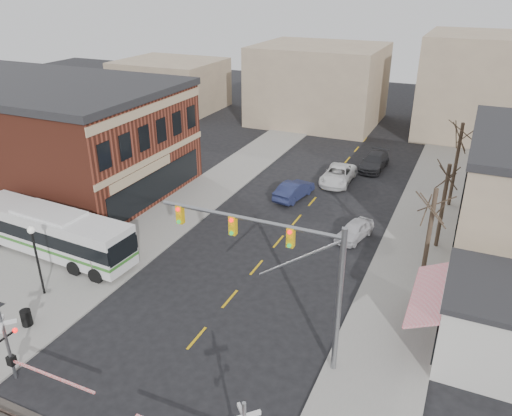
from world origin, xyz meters
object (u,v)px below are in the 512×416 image
(transit_bus, at_px, (52,232))
(car_a, at_px, (354,230))
(traffic_signal_mast, at_px, (287,260))
(car_b, at_px, (294,190))
(trash_bin, at_px, (26,318))
(car_c, at_px, (338,175))
(pedestrian_near, at_px, (94,267))
(rr_crossing_west, at_px, (14,349))
(car_d, at_px, (374,162))
(street_lamp, at_px, (35,247))
(pedestrian_far, at_px, (110,238))

(transit_bus, distance_m, car_a, 21.75)
(traffic_signal_mast, relative_size, car_b, 2.00)
(trash_bin, xyz_separation_m, car_c, (9.99, 28.28, 0.18))
(traffic_signal_mast, xyz_separation_m, pedestrian_near, (-13.71, 1.48, -4.69))
(traffic_signal_mast, distance_m, rr_crossing_west, 13.59)
(car_b, xyz_separation_m, car_d, (4.88, 10.40, -0.01))
(car_a, bearing_deg, car_c, 125.70)
(car_b, bearing_deg, street_lamp, 76.04)
(traffic_signal_mast, xyz_separation_m, car_c, (-4.04, 24.48, -4.94))
(car_a, bearing_deg, street_lamp, -122.38)
(street_lamp, distance_m, pedestrian_near, 3.95)
(car_a, distance_m, car_c, 11.22)
(car_a, distance_m, pedestrian_near, 18.75)
(car_c, bearing_deg, trash_bin, -110.63)
(street_lamp, bearing_deg, car_d, 65.79)
(car_b, bearing_deg, pedestrian_near, 77.93)
(transit_bus, bearing_deg, car_b, 53.94)
(street_lamp, bearing_deg, car_a, 44.01)
(car_b, bearing_deg, trash_bin, 81.85)
(transit_bus, relative_size, pedestrian_far, 7.70)
(street_lamp, distance_m, car_c, 28.16)
(traffic_signal_mast, distance_m, pedestrian_near, 14.57)
(rr_crossing_west, xyz_separation_m, trash_bin, (-3.01, 3.19, -1.37))
(car_b, distance_m, pedestrian_far, 16.67)
(car_d, bearing_deg, rr_crossing_west, -101.19)
(car_a, distance_m, pedestrian_far, 17.93)
(trash_bin, xyz_separation_m, pedestrian_far, (-1.32, 8.92, 0.36))
(transit_bus, bearing_deg, car_c, 56.18)
(rr_crossing_west, distance_m, pedestrian_far, 12.90)
(car_d, xyz_separation_m, pedestrian_near, (-12.01, -28.20, 0.25))
(traffic_signal_mast, height_order, car_a, traffic_signal_mast)
(street_lamp, xyz_separation_m, car_c, (11.49, 25.57, -2.62))
(trash_bin, height_order, car_b, car_b)
(pedestrian_near, bearing_deg, car_b, -27.27)
(car_a, distance_m, car_b, 8.52)
(transit_bus, height_order, traffic_signal_mast, traffic_signal_mast)
(traffic_signal_mast, xyz_separation_m, car_a, (0.18, 14.08, -5.04))
(traffic_signal_mast, bearing_deg, street_lamp, -175.99)
(car_b, relative_size, pedestrian_near, 2.66)
(street_lamp, distance_m, pedestrian_far, 6.67)
(pedestrian_far, bearing_deg, pedestrian_near, -102.53)
(car_b, distance_m, pedestrian_near, 19.18)
(car_a, relative_size, car_c, 0.71)
(car_c, bearing_deg, transit_bus, -124.99)
(car_a, distance_m, car_d, 15.71)
(transit_bus, xyz_separation_m, rr_crossing_west, (7.44, -9.95, 0.11))
(traffic_signal_mast, distance_m, pedestrian_far, 16.87)
(car_d, relative_size, pedestrian_far, 3.19)
(car_a, height_order, car_b, car_b)
(transit_bus, height_order, car_a, transit_bus)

